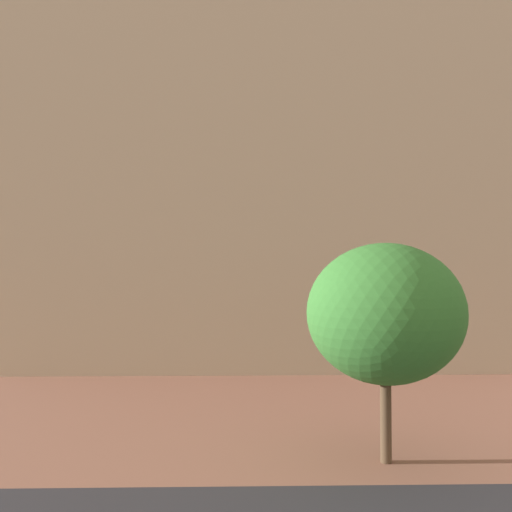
{
  "coord_description": "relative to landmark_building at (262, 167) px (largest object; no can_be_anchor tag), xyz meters",
  "views": [
    {
      "loc": [
        -0.51,
        0.45,
        5.19
      ],
      "look_at": [
        -0.23,
        12.17,
        5.55
      ],
      "focal_mm": 38.31,
      "sensor_mm": 36.0,
      "label": 1
    }
  ],
  "objects": [
    {
      "name": "tree_curb_far",
      "position": [
        2.75,
        -19.11,
        -7.77
      ],
      "size": [
        4.32,
        4.32,
        6.02
      ],
      "color": "brown",
      "rests_on": "ground_plane"
    },
    {
      "name": "landmark_building",
      "position": [
        0.0,
        0.0,
        0.0
      ],
      "size": [
        26.98,
        13.36,
        39.13
      ],
      "color": "beige",
      "rests_on": "ground_plane"
    }
  ]
}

